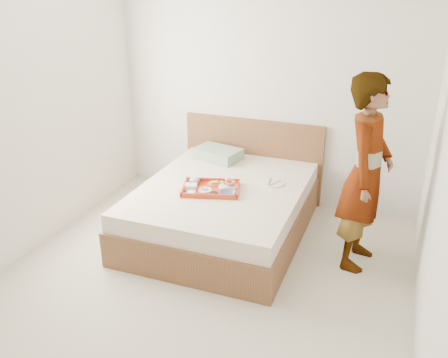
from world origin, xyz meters
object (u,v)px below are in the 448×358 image
dinner_plate (272,183)px  tray (211,188)px  person (366,174)px  bed (223,209)px

dinner_plate → tray: bearing=-144.3°
dinner_plate → person: 1.00m
tray → dinner_plate: tray is taller
bed → person: person is taller
bed → tray: (-0.07, -0.15, 0.29)m
bed → dinner_plate: (0.45, 0.22, 0.27)m
tray → bed: bearing=49.4°
bed → tray: size_ratio=3.67×
tray → person: (1.42, 0.10, 0.32)m
bed → dinner_plate: size_ratio=8.70×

